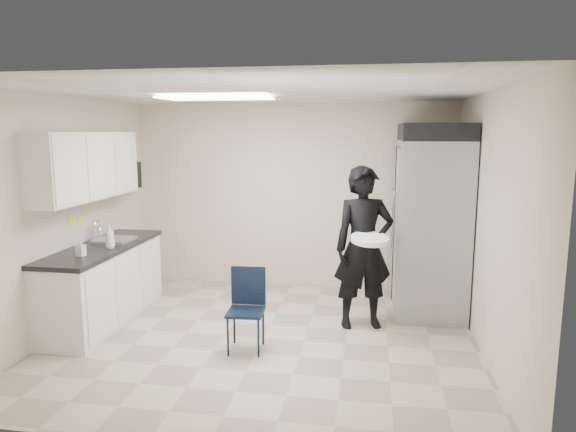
% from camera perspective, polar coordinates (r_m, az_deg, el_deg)
% --- Properties ---
extents(floor, '(4.50, 4.50, 0.00)m').
position_cam_1_polar(floor, '(5.71, -2.69, -13.38)').
color(floor, '#AFA58A').
rests_on(floor, ground).
extents(ceiling, '(4.50, 4.50, 0.00)m').
position_cam_1_polar(ceiling, '(5.27, -2.92, 13.63)').
color(ceiling, silver).
rests_on(ceiling, back_wall).
extents(back_wall, '(4.50, 0.00, 4.50)m').
position_cam_1_polar(back_wall, '(7.29, 0.49, 2.25)').
color(back_wall, '#C2B5A0').
rests_on(back_wall, floor).
extents(left_wall, '(0.00, 4.00, 4.00)m').
position_cam_1_polar(left_wall, '(6.21, -23.55, 0.19)').
color(left_wall, '#C2B5A0').
rests_on(left_wall, floor).
extents(right_wall, '(0.00, 4.00, 4.00)m').
position_cam_1_polar(right_wall, '(5.35, 21.50, -1.06)').
color(right_wall, '#C2B5A0').
rests_on(right_wall, floor).
extents(ceiling_panel, '(1.20, 0.60, 0.02)m').
position_cam_1_polar(ceiling_panel, '(5.81, -8.00, 12.87)').
color(ceiling_panel, white).
rests_on(ceiling_panel, ceiling).
extents(lower_counter, '(0.60, 1.90, 0.86)m').
position_cam_1_polar(lower_counter, '(6.41, -19.79, -7.29)').
color(lower_counter, silver).
rests_on(lower_counter, floor).
extents(countertop, '(0.64, 1.95, 0.05)m').
position_cam_1_polar(countertop, '(6.30, -20.02, -3.31)').
color(countertop, black).
rests_on(countertop, lower_counter).
extents(sink, '(0.42, 0.40, 0.14)m').
position_cam_1_polar(sink, '(6.51, -18.79, -2.99)').
color(sink, gray).
rests_on(sink, countertop).
extents(faucet, '(0.02, 0.02, 0.24)m').
position_cam_1_polar(faucet, '(6.57, -20.40, -1.62)').
color(faucet, silver).
rests_on(faucet, countertop).
extents(upper_cabinets, '(0.35, 1.80, 0.75)m').
position_cam_1_polar(upper_cabinets, '(6.23, -21.52, 5.21)').
color(upper_cabinets, silver).
rests_on(upper_cabinets, left_wall).
extents(towel_dispenser, '(0.22, 0.30, 0.35)m').
position_cam_1_polar(towel_dispenser, '(7.28, -17.25, 4.35)').
color(towel_dispenser, black).
rests_on(towel_dispenser, left_wall).
extents(notice_sticker_left, '(0.00, 0.12, 0.07)m').
position_cam_1_polar(notice_sticker_left, '(6.30, -22.97, -0.38)').
color(notice_sticker_left, yellow).
rests_on(notice_sticker_left, left_wall).
extents(notice_sticker_right, '(0.00, 0.12, 0.07)m').
position_cam_1_polar(notice_sticker_right, '(6.48, -22.01, -0.43)').
color(notice_sticker_right, yellow).
rests_on(notice_sticker_right, left_wall).
extents(commercial_fridge, '(0.80, 1.35, 2.10)m').
position_cam_1_polar(commercial_fridge, '(6.56, 15.48, -1.11)').
color(commercial_fridge, gray).
rests_on(commercial_fridge, floor).
extents(fridge_compressor, '(0.80, 1.35, 0.20)m').
position_cam_1_polar(fridge_compressor, '(6.46, 15.93, 8.97)').
color(fridge_compressor, black).
rests_on(fridge_compressor, commercial_fridge).
extents(folding_chair, '(0.38, 0.38, 0.81)m').
position_cam_1_polar(folding_chair, '(5.29, -4.72, -10.58)').
color(folding_chair, black).
rests_on(folding_chair, floor).
extents(man_tuxedo, '(0.77, 0.62, 1.83)m').
position_cam_1_polar(man_tuxedo, '(5.82, 8.40, -3.52)').
color(man_tuxedo, black).
rests_on(man_tuxedo, floor).
extents(bucket_lid, '(0.51, 0.51, 0.05)m').
position_cam_1_polar(bucket_lid, '(5.56, 9.10, -2.55)').
color(bucket_lid, white).
rests_on(bucket_lid, man_tuxedo).
extents(soap_bottle_a, '(0.14, 0.14, 0.27)m').
position_cam_1_polar(soap_bottle_a, '(6.10, -19.21, -2.14)').
color(soap_bottle_a, white).
rests_on(soap_bottle_a, countertop).
extents(soap_bottle_b, '(0.09, 0.09, 0.18)m').
position_cam_1_polar(soap_bottle_b, '(5.83, -22.06, -3.30)').
color(soap_bottle_b, '#ABA8B4').
rests_on(soap_bottle_b, countertop).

